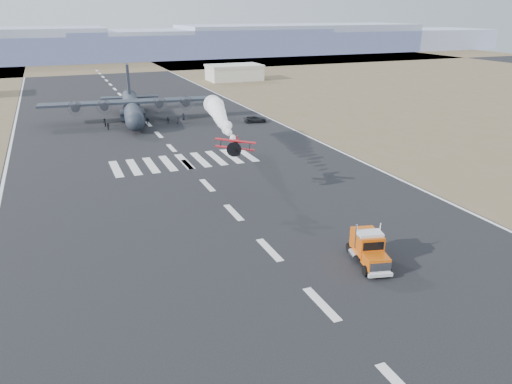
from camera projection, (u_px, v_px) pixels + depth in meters
ground at (322, 304)px, 46.22m from camera, size 500.00×500.00×0.00m
scrub_far at (92, 65)px, 246.00m from camera, size 500.00×80.00×0.00m
runway_markings at (171, 148)px, 98.33m from camera, size 60.00×260.00×0.01m
ridge_seg_d at (85, 47)px, 269.82m from camera, size 150.00×50.00×13.00m
ridge_seg_e at (201, 43)px, 292.66m from camera, size 150.00×50.00×15.00m
ridge_seg_f at (299, 39)px, 315.51m from camera, size 150.00×50.00×17.00m
ridge_seg_g at (385, 40)px, 339.39m from camera, size 150.00×50.00×13.00m
hangar_right at (234, 72)px, 191.88m from camera, size 20.50×12.50×5.90m
semi_truck at (368, 248)px, 53.12m from camera, size 4.30×8.37×3.67m
aerobatic_biplane at (236, 145)px, 70.14m from camera, size 5.81×5.33×2.47m
smoke_trail at (217, 110)px, 93.56m from camera, size 8.27×30.50×3.63m
transport_aircraft at (132, 107)px, 122.69m from camera, size 42.88×35.21×12.37m
support_vehicle at (255, 119)px, 120.57m from camera, size 5.79×3.47×1.51m
crew_a at (133, 121)px, 118.28m from camera, size 0.67×0.56×1.76m
crew_b at (104, 122)px, 116.20m from camera, size 0.80×1.03×1.87m
crew_c at (168, 120)px, 119.32m from camera, size 1.06×0.60×1.56m
crew_d at (148, 121)px, 118.48m from camera, size 1.06×1.02×1.66m
crew_e at (183, 117)px, 123.05m from camera, size 0.88×0.62×1.66m
crew_f at (133, 125)px, 113.56m from camera, size 0.52×1.58×1.70m
crew_g at (178, 120)px, 118.55m from camera, size 0.62×0.71×1.76m
crew_h at (108, 126)px, 113.23m from camera, size 0.80×0.89×1.55m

